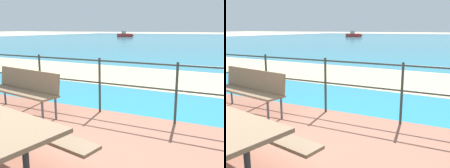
# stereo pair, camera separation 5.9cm
# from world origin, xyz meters

# --- Properties ---
(sea_water) EXTENTS (90.00, 90.00, 0.01)m
(sea_water) POSITION_xyz_m (0.00, 40.00, 0.01)
(sea_water) COLOR teal
(sea_water) RESTS_ON ground
(beach_strip) EXTENTS (54.09, 5.51, 0.01)m
(beach_strip) POSITION_xyz_m (0.00, 6.77, 0.01)
(beach_strip) COLOR tan
(beach_strip) RESTS_ON ground
(park_bench) EXTENTS (1.79, 0.70, 0.83)m
(park_bench) POSITION_xyz_m (-1.32, 1.82, 0.56)
(park_bench) COLOR #7A6047
(park_bench) RESTS_ON patio_paving
(railing_fence) EXTENTS (5.94, 0.04, 1.07)m
(railing_fence) POSITION_xyz_m (0.00, 2.47, 0.74)
(railing_fence) COLOR #2D3833
(railing_fence) RESTS_ON patio_paving
(boat_far) EXTENTS (3.56, 1.56, 1.24)m
(boat_far) POSITION_xyz_m (-18.71, 47.63, 0.41)
(boat_far) COLOR red
(boat_far) RESTS_ON sea_water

